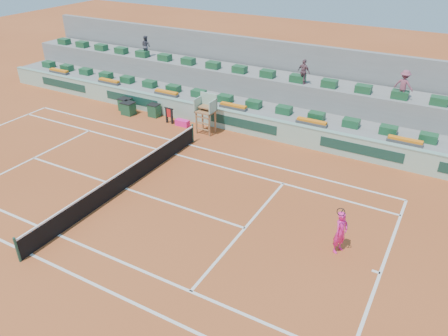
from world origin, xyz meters
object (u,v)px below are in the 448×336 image
at_px(umpire_chair, 206,108).
at_px(drink_cooler_a, 154,110).
at_px(player_bag, 182,123).
at_px(tennis_player, 341,232).

height_order(umpire_chair, drink_cooler_a, umpire_chair).
bearing_deg(umpire_chair, player_bag, 178.01).
xyz_separation_m(umpire_chair, tennis_player, (10.17, -7.01, -0.65)).
bearing_deg(tennis_player, umpire_chair, 145.43).
bearing_deg(player_bag, tennis_player, -30.51).
bearing_deg(umpire_chair, drink_cooler_a, 173.94).
bearing_deg(drink_cooler_a, tennis_player, -27.28).
distance_m(player_bag, drink_cooler_a, 2.52).
bearing_deg(player_bag, umpire_chair, -1.99).
xyz_separation_m(umpire_chair, drink_cooler_a, (-4.31, 0.46, -1.12)).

